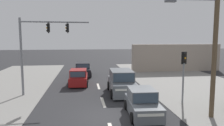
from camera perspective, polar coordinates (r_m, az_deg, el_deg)
The scene contains 11 objects.
ground_plane at distance 12.75m, azimuth -1.16°, elevation -14.05°, with size 140.00×140.00×0.00m, color #28282B.
lane_dash_mid at distance 15.57m, azimuth -2.36°, elevation -10.14°, with size 0.20×2.40×0.01m, color silver.
lane_dash_far at distance 20.40m, azimuth -3.58°, elevation -6.07°, with size 0.20×2.40×0.01m, color silver.
utility_pole_foreground_right at distance 13.17m, azimuth 24.95°, elevation 7.68°, with size 3.78×0.35×9.05m.
traffic_signal_mast at distance 17.86m, azimuth -18.65°, elevation 5.18°, with size 5.29×0.52×6.00m.
pedestal_signal_right_kerb at distance 15.58m, azimuth 18.22°, elevation -1.37°, with size 0.43×0.31×3.56m.
shopfront_wall_far at distance 30.55m, azimuth 16.40°, elevation 1.35°, with size 12.00×1.00×3.60m, color #A39384.
suv_kerbside_parked at distance 17.65m, azimuth 2.52°, elevation -5.17°, with size 2.16×4.59×1.90m.
hatchback_oncoming_near at distance 21.04m, azimuth -8.71°, elevation -3.80°, with size 1.89×3.69×1.53m.
hatchback_receding_far at distance 13.04m, azimuth 7.93°, elevation -10.37°, with size 1.89×3.70×1.53m.
sedan_crossing_left at distance 25.95m, azimuth -7.70°, elevation -1.78°, with size 2.01×4.29×1.56m.
Camera 1 is at (-1.27, -11.85, 4.53)m, focal length 35.00 mm.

